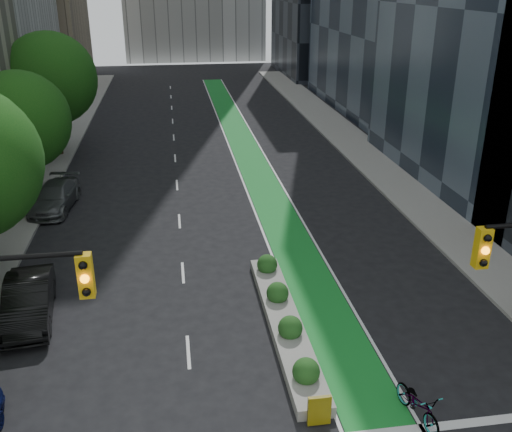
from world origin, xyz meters
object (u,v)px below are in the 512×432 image
object	(u,v)px
bicycle	(418,403)
parked_car_left_far	(55,197)
parked_car_left_mid	(28,301)
median_planter	(285,319)

from	to	relation	value
bicycle	parked_car_left_far	distance (m)	23.65
parked_car_left_far	bicycle	bearing A→B (deg)	-48.20
parked_car_left_far	parked_car_left_mid	bearing A→B (deg)	-78.74
bicycle	parked_car_left_far	bearing A→B (deg)	113.86
parked_car_left_mid	median_planter	bearing A→B (deg)	-18.76
bicycle	parked_car_left_mid	xyz separation A→B (m)	(-12.69, 7.46, 0.24)
median_planter	bicycle	distance (m)	6.18
median_planter	parked_car_left_mid	distance (m)	9.92
median_planter	bicycle	size ratio (longest dim) A/B	4.79
median_planter	parked_car_left_far	distance (m)	17.52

